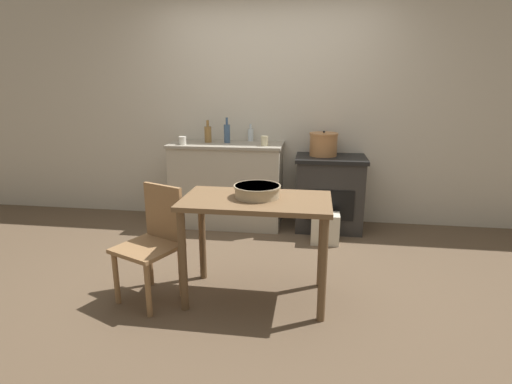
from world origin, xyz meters
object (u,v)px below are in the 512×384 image
(flour_sack, at_px, (325,228))
(bottle_left, at_px, (251,134))
(cup_center_left, at_px, (182,141))
(stove, at_px, (329,193))
(chair, at_px, (154,240))
(mixing_bowl_large, at_px, (257,191))
(work_table, at_px, (256,216))
(cup_center, at_px, (265,141))
(stock_pot, at_px, (323,144))
(bottle_far_left, at_px, (208,134))
(bottle_mid_left, at_px, (227,133))

(flour_sack, bearing_deg, bottle_left, 142.90)
(flour_sack, height_order, cup_center_left, cup_center_left)
(stove, distance_m, cup_center_left, 1.70)
(chair, height_order, flour_sack, chair)
(mixing_bowl_large, relative_size, bottle_left, 1.76)
(work_table, bearing_deg, cup_center, 95.00)
(flour_sack, bearing_deg, chair, -135.79)
(flour_sack, xyz_separation_m, cup_center_left, (-1.55, 0.27, 0.82))
(stock_pot, height_order, mixing_bowl_large, stock_pot)
(stove, height_order, bottle_far_left, bottle_far_left)
(flour_sack, distance_m, bottle_mid_left, 1.49)
(flour_sack, relative_size, cup_center, 2.97)
(bottle_far_left, xyz_separation_m, bottle_left, (0.45, 0.18, -0.02))
(bottle_far_left, height_order, cup_center_left, bottle_far_left)
(stock_pot, relative_size, cup_center, 2.94)
(stock_pot, bearing_deg, chair, -125.34)
(stock_pot, relative_size, mixing_bowl_large, 0.90)
(work_table, xyz_separation_m, bottle_mid_left, (-0.57, 1.64, 0.40))
(stock_pot, relative_size, bottle_far_left, 1.25)
(bottle_left, relative_size, bottle_mid_left, 0.69)
(stove, bearing_deg, bottle_mid_left, 179.15)
(work_table, bearing_deg, flour_sack, 65.35)
(chair, relative_size, mixing_bowl_large, 2.50)
(chair, bearing_deg, bottle_left, 101.42)
(stock_pot, height_order, cup_center, stock_pot)
(stove, bearing_deg, work_table, -109.61)
(bottle_left, bearing_deg, work_table, -79.58)
(bottle_left, xyz_separation_m, cup_center, (0.21, -0.34, -0.02))
(bottle_far_left, xyz_separation_m, cup_center, (0.66, -0.17, -0.04))
(bottle_far_left, relative_size, cup_center_left, 2.82)
(stock_pot, distance_m, bottle_mid_left, 1.07)
(bottle_mid_left, relative_size, cup_center, 2.67)
(cup_center_left, relative_size, cup_center, 0.84)
(bottle_left, bearing_deg, bottle_mid_left, -142.27)
(chair, distance_m, stock_pot, 2.20)
(work_table, relative_size, bottle_far_left, 4.31)
(chair, relative_size, bottle_left, 4.40)
(stove, height_order, flour_sack, stove)
(bottle_far_left, height_order, cup_center, bottle_far_left)
(chair, distance_m, cup_center_left, 1.63)
(work_table, relative_size, cup_center, 10.17)
(bottle_mid_left, xyz_separation_m, cup_center_left, (-0.45, -0.21, -0.06))
(chair, height_order, mixing_bowl_large, mixing_bowl_large)
(work_table, xyz_separation_m, mixing_bowl_large, (0.00, 0.04, 0.18))
(bottle_far_left, bearing_deg, flour_sack, -19.92)
(mixing_bowl_large, bearing_deg, work_table, -91.55)
(stock_pot, height_order, bottle_left, bottle_left)
(chair, xyz_separation_m, cup_center_left, (-0.26, 1.52, 0.52))
(work_table, xyz_separation_m, flour_sack, (0.53, 1.16, -0.49))
(stove, distance_m, bottle_left, 1.11)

